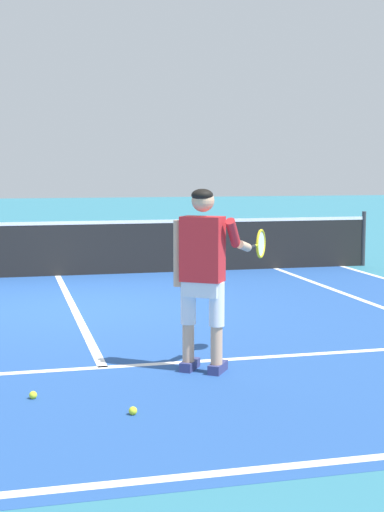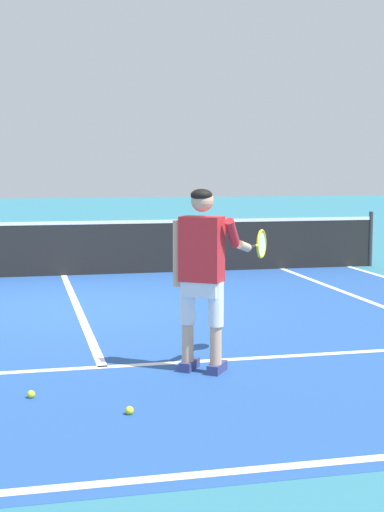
# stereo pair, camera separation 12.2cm
# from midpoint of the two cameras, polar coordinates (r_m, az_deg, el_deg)

# --- Properties ---
(ground_plane) EXTENTS (80.00, 80.00, 0.00)m
(ground_plane) POSITION_cam_midpoint_polar(r_m,az_deg,el_deg) (10.47, -9.36, -3.86)
(ground_plane) COLOR teal
(court_inner_surface) EXTENTS (10.98, 9.48, 0.00)m
(court_inner_surface) POSITION_cam_midpoint_polar(r_m,az_deg,el_deg) (9.10, -8.65, -5.43)
(court_inner_surface) COLOR #234C93
(court_inner_surface) RESTS_ON ground
(line_baseline) EXTENTS (10.98, 0.10, 0.01)m
(line_baseline) POSITION_cam_midpoint_polar(r_m,az_deg,el_deg) (4.78, -3.34, -16.60)
(line_baseline) COLOR white
(line_baseline) RESTS_ON ground
(line_service) EXTENTS (8.23, 0.10, 0.01)m
(line_service) POSITION_cam_midpoint_polar(r_m,az_deg,el_deg) (7.30, -7.27, -8.40)
(line_service) COLOR white
(line_service) RESTS_ON ground
(line_centre_service) EXTENTS (0.10, 6.40, 0.01)m
(line_centre_service) POSITION_cam_midpoint_polar(r_m,az_deg,el_deg) (10.41, -9.34, -3.90)
(line_centre_service) COLOR white
(line_centre_service) RESTS_ON ground
(tennis_net) EXTENTS (11.96, 0.08, 1.07)m
(tennis_net) POSITION_cam_midpoint_polar(r_m,az_deg,el_deg) (13.50, -10.48, 0.60)
(tennis_net) COLOR #333338
(tennis_net) RESTS_ON ground
(tennis_player) EXTENTS (1.09, 0.86, 1.71)m
(tennis_player) POSITION_cam_midpoint_polar(r_m,az_deg,el_deg) (6.92, 0.43, -0.85)
(tennis_player) COLOR navy
(tennis_player) RESTS_ON ground
(tennis_ball_near_feet) EXTENTS (0.07, 0.07, 0.07)m
(tennis_ball_near_feet) POSITION_cam_midpoint_polar(r_m,az_deg,el_deg) (6.44, -12.54, -10.29)
(tennis_ball_near_feet) COLOR #CCE02D
(tennis_ball_near_feet) RESTS_ON ground
(tennis_ball_by_baseline) EXTENTS (0.07, 0.07, 0.07)m
(tennis_ball_by_baseline) POSITION_cam_midpoint_polar(r_m,az_deg,el_deg) (5.93, -5.12, -11.65)
(tennis_ball_by_baseline) COLOR #CCE02D
(tennis_ball_by_baseline) RESTS_ON ground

